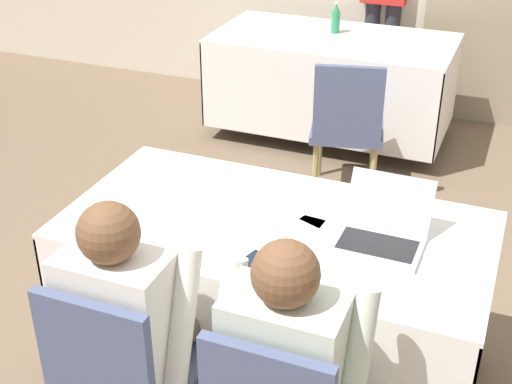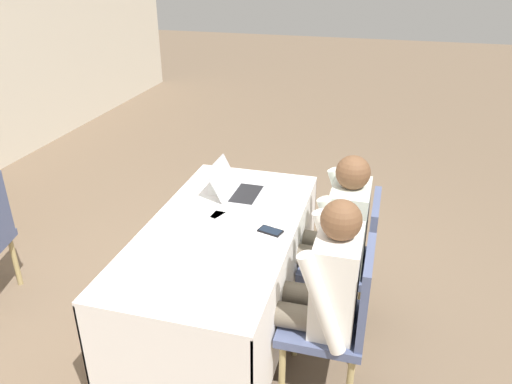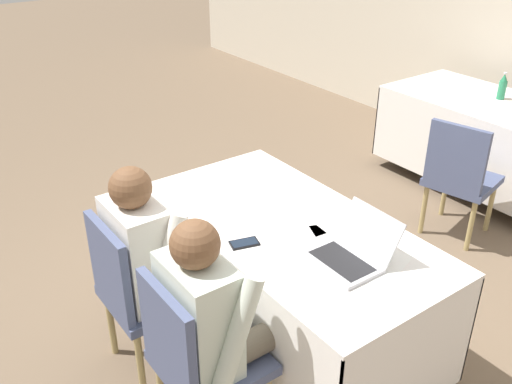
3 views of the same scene
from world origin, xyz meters
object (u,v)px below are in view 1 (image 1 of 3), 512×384
at_px(laptop, 381,233).
at_px(chair_near_left, 121,377).
at_px(water_bottle, 336,19).
at_px(person_white_shirt, 291,365).
at_px(cell_phone, 252,262).
at_px(chair_far_spare, 347,124).
at_px(person_checkered_shirt, 132,322).

distance_m(laptop, chair_near_left, 1.07).
bearing_deg(water_bottle, chair_near_left, -86.05).
bearing_deg(person_white_shirt, cell_phone, -51.32).
bearing_deg(chair_far_spare, chair_near_left, 73.49).
bearing_deg(water_bottle, laptop, -70.18).
height_order(cell_phone, person_checkered_shirt, person_checkered_shirt).
bearing_deg(cell_phone, chair_far_spare, 110.77).
distance_m(laptop, cell_phone, 0.50).
height_order(chair_far_spare, person_white_shirt, person_white_shirt).
bearing_deg(chair_far_spare, person_checkered_shirt, 73.34).
bearing_deg(chair_far_spare, person_white_shirt, 87.68).
bearing_deg(laptop, water_bottle, 110.51).
height_order(laptop, chair_far_spare, laptop).
bearing_deg(cell_phone, person_checkered_shirt, -116.03).
bearing_deg(water_bottle, person_checkered_shirt, -85.92).
bearing_deg(person_checkered_shirt, chair_far_spare, -93.55).
distance_m(cell_phone, chair_far_spare, 1.96).
height_order(laptop, chair_near_left, laptop).
xyz_separation_m(laptop, person_white_shirt, (-0.13, -0.65, -0.14)).
bearing_deg(laptop, person_white_shirt, -100.26).
bearing_deg(water_bottle, person_white_shirt, -76.00).
bearing_deg(person_white_shirt, person_checkered_shirt, 0.00).
height_order(water_bottle, chair_near_left, water_bottle).
relative_size(cell_phone, chair_far_spare, 0.17).
xyz_separation_m(chair_near_left, person_white_shirt, (0.58, 0.10, 0.16)).
relative_size(cell_phone, person_checkered_shirt, 0.13).
relative_size(cell_phone, water_bottle, 0.70).
relative_size(laptop, person_white_shirt, 0.29).
xyz_separation_m(chair_far_spare, person_checkered_shirt, (-0.14, -2.28, 0.16)).
bearing_deg(person_checkered_shirt, chair_near_left, 90.00).
bearing_deg(person_white_shirt, chair_near_left, 10.14).
xyz_separation_m(chair_far_spare, person_white_shirt, (0.43, -2.28, 0.16)).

